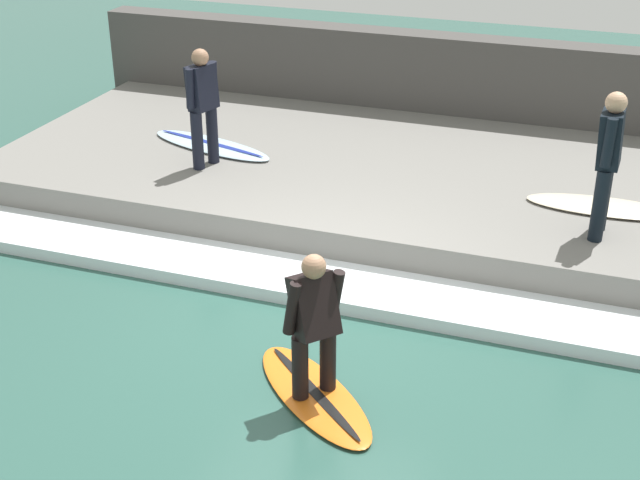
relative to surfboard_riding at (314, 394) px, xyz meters
The scene contains 10 objects.
ground_plane 1.30m from the surfboard_riding, 23.99° to the left, with size 28.00×28.00×0.00m, color #2D564C.
concrete_ledge 4.52m from the surfboard_riding, ahead, with size 4.40×10.45×0.48m, color slate.
back_wall 7.00m from the surfboard_riding, ahead, with size 0.50×10.97×1.63m, color #474442.
wave_foam_crest 1.92m from the surfboard_riding, 16.01° to the left, with size 0.87×9.93×0.15m, color silver.
surfboard_riding is the anchor object (origin of this frame).
surfer_riding 0.79m from the surfboard_riding, ahead, with size 0.52×0.52×1.37m.
surfer_waiting_near 4.10m from the surfboard_riding, 33.69° to the right, with size 0.55×0.27×1.62m.
surfboard_waiting_near 4.53m from the surfboard_riding, 29.07° to the right, with size 0.62×1.81×0.06m.
surfer_waiting_far 4.78m from the surfboard_riding, 37.57° to the left, with size 0.51×0.35×1.54m.
surfboard_waiting_far 5.26m from the surfboard_riding, 35.41° to the left, with size 1.06×2.06×0.07m.
Camera 1 is at (-7.28, -2.73, 4.79)m, focal length 50.00 mm.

